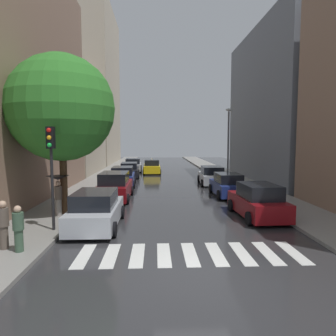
# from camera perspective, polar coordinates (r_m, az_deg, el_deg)

# --- Properties ---
(ground_plane) EXTENTS (28.00, 72.00, 0.04)m
(ground_plane) POSITION_cam_1_polar(r_m,az_deg,el_deg) (32.65, -0.34, -1.61)
(ground_plane) COLOR #2D2D2F
(sidewalk_left) EXTENTS (3.00, 72.00, 0.15)m
(sidewalk_left) POSITION_cam_1_polar(r_m,az_deg,el_deg) (33.04, -11.68, -1.48)
(sidewalk_left) COLOR gray
(sidewalk_left) RESTS_ON ground
(sidewalk_right) EXTENTS (3.00, 72.00, 0.15)m
(sidewalk_right) POSITION_cam_1_polar(r_m,az_deg,el_deg) (33.51, 10.84, -1.37)
(sidewalk_right) COLOR gray
(sidewalk_right) RESTS_ON ground
(crosswalk_stripes) EXTENTS (7.65, 2.20, 0.01)m
(crosswalk_stripes) POSITION_cam_1_polar(r_m,az_deg,el_deg) (10.80, 4.18, -15.87)
(crosswalk_stripes) COLOR silver
(crosswalk_stripes) RESTS_ON ground
(building_left_mid) EXTENTS (6.00, 12.23, 11.27)m
(building_left_mid) POSITION_cam_1_polar(r_m,az_deg,el_deg) (37.45, -17.80, 7.69)
(building_left_mid) COLOR #B2A38C
(building_left_mid) RESTS_ON ground
(building_left_far) EXTENTS (6.00, 16.94, 24.98)m
(building_left_far) POSITION_cam_1_polar(r_m,az_deg,el_deg) (53.24, -13.46, 14.43)
(building_left_far) COLOR #B2A38C
(building_left_far) RESTS_ON ground
(building_right_mid) EXTENTS (6.00, 16.66, 14.27)m
(building_right_mid) POSITION_cam_1_polar(r_m,az_deg,el_deg) (31.24, 20.92, 10.88)
(building_right_mid) COLOR slate
(building_right_mid) RESTS_ON ground
(parked_car_left_nearest) EXTENTS (2.15, 4.50, 1.66)m
(parked_car_left_nearest) POSITION_cam_1_polar(r_m,az_deg,el_deg) (13.97, -13.40, -7.77)
(parked_car_left_nearest) COLOR #B2B7BF
(parked_car_left_nearest) RESTS_ON ground
(parked_car_left_second) EXTENTS (2.18, 4.67, 1.82)m
(parked_car_left_second) POSITION_cam_1_polar(r_m,az_deg,el_deg) (20.14, -10.01, -3.53)
(parked_car_left_second) COLOR maroon
(parked_car_left_second) RESTS_ON ground
(parked_car_left_third) EXTENTS (2.25, 4.47, 1.66)m
(parked_car_left_third) POSITION_cam_1_polar(r_m,az_deg,el_deg) (26.05, -8.52, -1.66)
(parked_car_left_third) COLOR navy
(parked_car_left_third) RESTS_ON ground
(parked_car_left_fourth) EXTENTS (2.18, 4.79, 1.57)m
(parked_car_left_fourth) POSITION_cam_1_polar(r_m,az_deg,el_deg) (31.99, -7.28, -0.43)
(parked_car_left_fourth) COLOR black
(parked_car_left_fourth) RESTS_ON ground
(parked_car_left_fifth) EXTENTS (2.30, 4.51, 1.62)m
(parked_car_left_fifth) POSITION_cam_1_polar(r_m,az_deg,el_deg) (37.99, -6.61, 0.51)
(parked_car_left_fifth) COLOR #B2B7BF
(parked_car_left_fifth) RESTS_ON ground
(parked_car_right_nearest) EXTENTS (2.21, 4.35, 1.73)m
(parked_car_right_nearest) POSITION_cam_1_polar(r_m,az_deg,el_deg) (15.97, 16.56, -6.12)
(parked_car_right_nearest) COLOR maroon
(parked_car_right_nearest) RESTS_ON ground
(parked_car_right_second) EXTENTS (2.01, 4.21, 1.61)m
(parked_car_right_second) POSITION_cam_1_polar(r_m,az_deg,el_deg) (21.50, 11.15, -3.23)
(parked_car_right_second) COLOR navy
(parked_car_right_second) RESTS_ON ground
(parked_car_right_third) EXTENTS (2.28, 4.49, 1.62)m
(parked_car_right_third) POSITION_cam_1_polar(r_m,az_deg,el_deg) (26.87, 8.24, -1.49)
(parked_car_right_third) COLOR #B2B7BF
(parked_car_right_third) RESTS_ON ground
(taxi_midroad) EXTENTS (2.16, 4.68, 1.81)m
(taxi_midroad) POSITION_cam_1_polar(r_m,az_deg,el_deg) (35.55, -3.09, 0.21)
(taxi_midroad) COLOR yellow
(taxi_midroad) RESTS_ON ground
(pedestrian_foreground) EXTENTS (0.36, 0.36, 1.69)m
(pedestrian_foreground) POSITION_cam_1_polar(r_m,az_deg,el_deg) (11.97, -28.60, -9.23)
(pedestrian_foreground) COLOR brown
(pedestrian_foreground) RESTS_ON sidewalk_left
(pedestrian_near_tree) EXTENTS (0.36, 0.36, 1.58)m
(pedestrian_near_tree) POSITION_cam_1_polar(r_m,az_deg,el_deg) (11.48, -26.37, -10.08)
(pedestrian_near_tree) COLOR #38513D
(pedestrian_near_tree) RESTS_ON sidewalk_left
(pedestrian_by_kerb) EXTENTS (1.08, 1.08, 2.00)m
(pedestrian_by_kerb) POSITION_cam_1_polar(r_m,az_deg,el_deg) (15.90, -20.00, -3.21)
(pedestrian_by_kerb) COLOR gray
(pedestrian_by_kerb) RESTS_ON sidewalk_left
(street_tree_left) EXTENTS (5.29, 5.29, 7.99)m
(street_tree_left) POSITION_cam_1_polar(r_m,az_deg,el_deg) (16.23, -19.44, 10.57)
(street_tree_left) COLOR #513823
(street_tree_left) RESTS_ON sidewalk_left
(traffic_light_left_corner) EXTENTS (0.30, 0.42, 4.30)m
(traffic_light_left_corner) POSITION_cam_1_polar(r_m,az_deg,el_deg) (13.29, -21.18, 2.28)
(traffic_light_left_corner) COLOR black
(traffic_light_left_corner) RESTS_ON sidewalk_left
(lamp_post_right) EXTENTS (0.60, 0.28, 6.63)m
(lamp_post_right) POSITION_cam_1_polar(r_m,az_deg,el_deg) (28.46, 11.30, 5.36)
(lamp_post_right) COLOR #595B60
(lamp_post_right) RESTS_ON sidewalk_right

